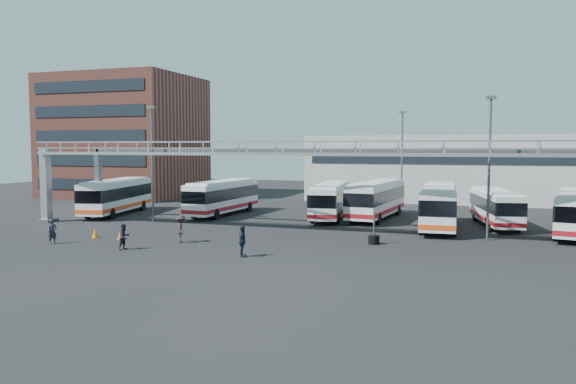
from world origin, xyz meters
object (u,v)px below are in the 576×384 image
(bus_0, at_px, (116,195))
(cone_right, at_px, (95,233))
(bus_4, at_px, (330,199))
(pedestrian_d, at_px, (242,241))
(bus_6, at_px, (439,205))
(light_pole_left, at_px, (152,157))
(pedestrian_a, at_px, (52,231))
(bus_5, at_px, (376,198))
(bus_7, at_px, (495,206))
(bus_2, at_px, (223,196))
(bus_8, at_px, (575,211))
(pedestrian_b, at_px, (124,237))
(tire_stack, at_px, (374,239))
(pedestrian_c, at_px, (181,229))
(light_pole_back, at_px, (402,156))
(cone_left, at_px, (120,235))
(light_pole_mid, at_px, (489,160))

(bus_0, relative_size, cone_right, 15.81)
(bus_4, xyz_separation_m, pedestrian_d, (-0.56, -19.25, -0.84))
(bus_6, height_order, cone_right, bus_6)
(bus_4, relative_size, bus_6, 0.94)
(light_pole_left, relative_size, pedestrian_a, 6.00)
(bus_5, distance_m, pedestrian_d, 21.04)
(bus_0, bearing_deg, bus_4, -1.09)
(bus_6, bearing_deg, pedestrian_d, -125.93)
(bus_6, xyz_separation_m, pedestrian_d, (-10.49, -15.91, -0.98))
(bus_7, bearing_deg, pedestrian_d, -139.44)
(bus_0, height_order, bus_2, bus_0)
(bus_8, height_order, cone_right, bus_8)
(bus_4, relative_size, pedestrian_a, 6.46)
(bus_5, relative_size, pedestrian_b, 6.84)
(bus_6, distance_m, bus_7, 5.35)
(bus_2, relative_size, tire_stack, 5.05)
(bus_0, distance_m, bus_4, 21.11)
(bus_0, distance_m, pedestrian_d, 25.72)
(light_pole_left, distance_m, bus_4, 16.52)
(pedestrian_c, relative_size, pedestrian_d, 1.00)
(bus_8, bearing_deg, bus_7, 158.69)
(light_pole_back, distance_m, cone_left, 29.21)
(light_pole_back, relative_size, bus_0, 0.88)
(bus_2, distance_m, bus_5, 14.85)
(bus_7, xyz_separation_m, tire_stack, (-8.13, -11.89, -1.32))
(bus_8, relative_size, tire_stack, 5.07)
(pedestrian_a, bearing_deg, tire_stack, -47.31)
(bus_2, bearing_deg, cone_left, -89.72)
(light_pole_left, bearing_deg, bus_8, 5.75)
(bus_5, bearing_deg, cone_right, -129.85)
(pedestrian_a, bearing_deg, bus_6, -33.01)
(light_pole_back, bearing_deg, bus_5, -105.28)
(bus_7, distance_m, pedestrian_a, 34.69)
(light_pole_mid, height_order, bus_0, light_pole_mid)
(bus_2, distance_m, pedestrian_a, 19.08)
(bus_4, height_order, pedestrian_b, bus_4)
(light_pole_back, xyz_separation_m, bus_7, (8.73, -7.23, -4.04))
(light_pole_mid, height_order, pedestrian_b, light_pole_mid)
(light_pole_back, relative_size, tire_stack, 4.61)
(cone_left, bearing_deg, pedestrian_b, -51.25)
(pedestrian_d, height_order, tire_stack, tire_stack)
(bus_0, relative_size, tire_stack, 5.24)
(bus_5, xyz_separation_m, cone_left, (-15.41, -17.52, -1.56))
(light_pole_back, bearing_deg, bus_6, -67.12)
(bus_0, relative_size, cone_left, 15.99)
(light_pole_back, relative_size, bus_5, 0.88)
(bus_4, distance_m, bus_6, 10.48)
(bus_4, bearing_deg, light_pole_back, 44.42)
(bus_6, xyz_separation_m, bus_7, (4.41, 3.02, -0.25))
(cone_right, bearing_deg, tire_stack, 11.32)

